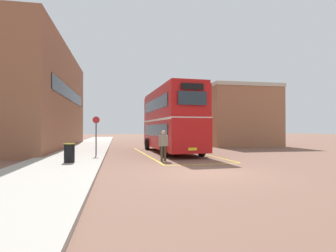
{
  "coord_description": "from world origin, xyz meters",
  "views": [
    {
      "loc": [
        -3.75,
        -10.62,
        1.82
      ],
      "look_at": [
        0.44,
        11.38,
        2.04
      ],
      "focal_mm": 28.72,
      "sensor_mm": 36.0,
      "label": 1
    }
  ],
  "objects_px": {
    "bus_stop_sign": "(96,132)",
    "pedestrian_boarding": "(163,143)",
    "litter_bin": "(69,153)",
    "double_decker_bus": "(171,120)",
    "single_deck_bus": "(162,130)"
  },
  "relations": [
    {
      "from": "bus_stop_sign",
      "to": "litter_bin",
      "type": "bearing_deg",
      "value": -106.03
    },
    {
      "from": "single_deck_bus",
      "to": "litter_bin",
      "type": "xyz_separation_m",
      "value": [
        -8.99,
        -25.78,
        -1.02
      ]
    },
    {
      "from": "double_decker_bus",
      "to": "pedestrian_boarding",
      "type": "bearing_deg",
      "value": -105.85
    },
    {
      "from": "single_deck_bus",
      "to": "double_decker_bus",
      "type": "bearing_deg",
      "value": -97.62
    },
    {
      "from": "bus_stop_sign",
      "to": "pedestrian_boarding",
      "type": "bearing_deg",
      "value": -35.23
    },
    {
      "from": "double_decker_bus",
      "to": "pedestrian_boarding",
      "type": "height_order",
      "value": "double_decker_bus"
    },
    {
      "from": "single_deck_bus",
      "to": "pedestrian_boarding",
      "type": "bearing_deg",
      "value": -99.36
    },
    {
      "from": "litter_bin",
      "to": "bus_stop_sign",
      "type": "height_order",
      "value": "bus_stop_sign"
    },
    {
      "from": "single_deck_bus",
      "to": "bus_stop_sign",
      "type": "relative_size",
      "value": 3.74
    },
    {
      "from": "double_decker_bus",
      "to": "single_deck_bus",
      "type": "bearing_deg",
      "value": 82.38
    },
    {
      "from": "double_decker_bus",
      "to": "litter_bin",
      "type": "bearing_deg",
      "value": -136.64
    },
    {
      "from": "pedestrian_boarding",
      "to": "single_deck_bus",
      "type": "bearing_deg",
      "value": 80.64
    },
    {
      "from": "pedestrian_boarding",
      "to": "bus_stop_sign",
      "type": "relative_size",
      "value": 0.7
    },
    {
      "from": "single_deck_bus",
      "to": "pedestrian_boarding",
      "type": "relative_size",
      "value": 5.33
    },
    {
      "from": "single_deck_bus",
      "to": "pedestrian_boarding",
      "type": "height_order",
      "value": "single_deck_bus"
    }
  ]
}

